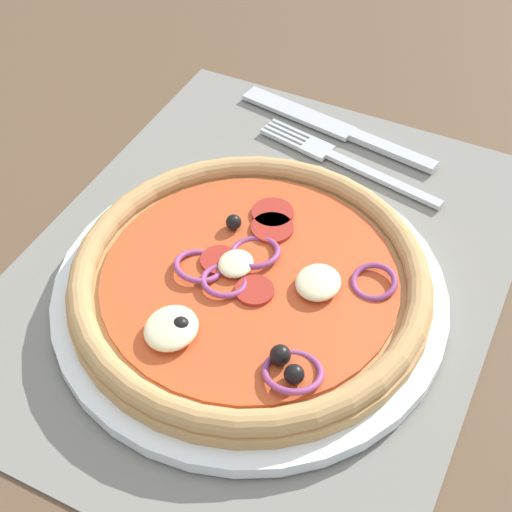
{
  "coord_description": "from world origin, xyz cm",
  "views": [
    {
      "loc": [
        -35.14,
        -16.77,
        42.8
      ],
      "look_at": [
        -0.96,
        0.0,
        2.52
      ],
      "focal_mm": 52.66,
      "sensor_mm": 36.0,
      "label": 1
    }
  ],
  "objects_px": {
    "knife": "(334,127)",
    "plate": "(250,293)",
    "pizza": "(250,279)",
    "fork": "(339,159)"
  },
  "relations": [
    {
      "from": "knife",
      "to": "fork",
      "type": "bearing_deg",
      "value": 126.4
    },
    {
      "from": "plate",
      "to": "fork",
      "type": "relative_size",
      "value": 1.6
    },
    {
      "from": "pizza",
      "to": "knife",
      "type": "relative_size",
      "value": 1.31
    },
    {
      "from": "fork",
      "to": "knife",
      "type": "height_order",
      "value": "knife"
    },
    {
      "from": "pizza",
      "to": "fork",
      "type": "distance_m",
      "value": 0.18
    },
    {
      "from": "knife",
      "to": "plate",
      "type": "bearing_deg",
      "value": 104.49
    },
    {
      "from": "plate",
      "to": "knife",
      "type": "bearing_deg",
      "value": 5.5
    },
    {
      "from": "plate",
      "to": "fork",
      "type": "bearing_deg",
      "value": 0.05
    },
    {
      "from": "pizza",
      "to": "knife",
      "type": "distance_m",
      "value": 0.22
    },
    {
      "from": "plate",
      "to": "fork",
      "type": "distance_m",
      "value": 0.18
    }
  ]
}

